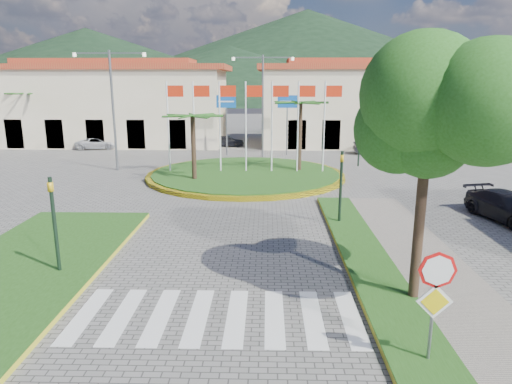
{
  "coord_description": "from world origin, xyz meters",
  "views": [
    {
      "loc": [
        1.39,
        -6.84,
        6.02
      ],
      "look_at": [
        1.02,
        8.0,
        2.4
      ],
      "focal_mm": 32.0,
      "sensor_mm": 36.0,
      "label": 1
    }
  ],
  "objects_px": {
    "roundabout_island": "(246,174)",
    "deciduous_tree": "(429,115)",
    "car_dark_b": "(378,146)",
    "car_side_right": "(508,207)",
    "car_dark_a": "(227,141)",
    "stop_sign": "(435,291)",
    "white_van": "(98,143)"
  },
  "relations": [
    {
      "from": "roundabout_island",
      "to": "deciduous_tree",
      "type": "height_order",
      "value": "deciduous_tree"
    },
    {
      "from": "car_dark_b",
      "to": "car_side_right",
      "type": "height_order",
      "value": "car_dark_b"
    },
    {
      "from": "deciduous_tree",
      "to": "car_dark_b",
      "type": "height_order",
      "value": "deciduous_tree"
    },
    {
      "from": "deciduous_tree",
      "to": "car_side_right",
      "type": "height_order",
      "value": "deciduous_tree"
    },
    {
      "from": "car_side_right",
      "to": "car_dark_a",
      "type": "bearing_deg",
      "value": 108.72
    },
    {
      "from": "stop_sign",
      "to": "car_side_right",
      "type": "distance_m",
      "value": 13.0
    },
    {
      "from": "car_dark_b",
      "to": "car_side_right",
      "type": "bearing_deg",
      "value": -173.66
    },
    {
      "from": "deciduous_tree",
      "to": "car_dark_a",
      "type": "relative_size",
      "value": 2.15
    },
    {
      "from": "car_dark_a",
      "to": "car_dark_b",
      "type": "xyz_separation_m",
      "value": [
        13.18,
        -4.31,
        0.14
      ]
    },
    {
      "from": "roundabout_island",
      "to": "white_van",
      "type": "xyz_separation_m",
      "value": [
        -14.01,
        11.97,
        0.35
      ]
    },
    {
      "from": "white_van",
      "to": "stop_sign",
      "type": "bearing_deg",
      "value": -158.84
    },
    {
      "from": "white_van",
      "to": "deciduous_tree",
      "type": "bearing_deg",
      "value": -155.46
    },
    {
      "from": "roundabout_island",
      "to": "car_side_right",
      "type": "distance_m",
      "value": 15.13
    },
    {
      "from": "car_side_right",
      "to": "white_van",
      "type": "bearing_deg",
      "value": 127.59
    },
    {
      "from": "roundabout_island",
      "to": "car_dark_b",
      "type": "xyz_separation_m",
      "value": [
        10.74,
        9.59,
        0.5
      ]
    },
    {
      "from": "white_van",
      "to": "car_side_right",
      "type": "relative_size",
      "value": 0.88
    },
    {
      "from": "deciduous_tree",
      "to": "stop_sign",
      "type": "bearing_deg",
      "value": -101.18
    },
    {
      "from": "white_van",
      "to": "car_side_right",
      "type": "bearing_deg",
      "value": -138.57
    },
    {
      "from": "roundabout_island",
      "to": "car_dark_b",
      "type": "bearing_deg",
      "value": 41.76
    },
    {
      "from": "roundabout_island",
      "to": "car_dark_a",
      "type": "relative_size",
      "value": 4.01
    },
    {
      "from": "white_van",
      "to": "car_side_right",
      "type": "height_order",
      "value": "car_side_right"
    },
    {
      "from": "car_dark_a",
      "to": "car_dark_b",
      "type": "relative_size",
      "value": 0.77
    },
    {
      "from": "stop_sign",
      "to": "car_dark_a",
      "type": "distance_m",
      "value": 34.75
    },
    {
      "from": "white_van",
      "to": "car_dark_b",
      "type": "height_order",
      "value": "car_dark_b"
    },
    {
      "from": "car_dark_a",
      "to": "stop_sign",
      "type": "bearing_deg",
      "value": -173.86
    },
    {
      "from": "roundabout_island",
      "to": "white_van",
      "type": "height_order",
      "value": "roundabout_island"
    },
    {
      "from": "car_dark_a",
      "to": "car_dark_b",
      "type": "distance_m",
      "value": 13.87
    },
    {
      "from": "roundabout_island",
      "to": "deciduous_tree",
      "type": "xyz_separation_m",
      "value": [
        5.5,
        -17.0,
        5.0
      ]
    },
    {
      "from": "roundabout_island",
      "to": "white_van",
      "type": "bearing_deg",
      "value": 139.49
    },
    {
      "from": "stop_sign",
      "to": "deciduous_tree",
      "type": "height_order",
      "value": "deciduous_tree"
    },
    {
      "from": "roundabout_island",
      "to": "stop_sign",
      "type": "distance_m",
      "value": 20.69
    },
    {
      "from": "stop_sign",
      "to": "car_dark_a",
      "type": "relative_size",
      "value": 0.84
    }
  ]
}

